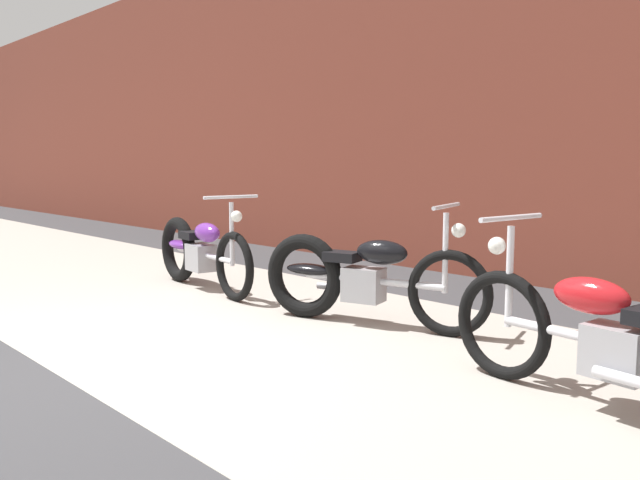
{
  "coord_description": "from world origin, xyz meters",
  "views": [
    {
      "loc": [
        4.07,
        -1.52,
        1.34
      ],
      "look_at": [
        0.48,
        1.86,
        0.75
      ],
      "focal_mm": 36.45,
      "sensor_mm": 36.0,
      "label": 1
    }
  ],
  "objects": [
    {
      "name": "sidewalk_slab",
      "position": [
        0.0,
        1.75,
        0.0
      ],
      "size": [
        36.0,
        3.5,
        0.01
      ],
      "primitive_type": "cube",
      "color": "#9E998E",
      "rests_on": "ground"
    },
    {
      "name": "motorcycle_red",
      "position": [
        2.79,
        1.92,
        0.4
      ],
      "size": [
        2.01,
        0.59,
        1.03
      ],
      "rotation": [
        0.0,
        0.0,
        3.04
      ],
      "color": "black",
      "rests_on": "ground"
    },
    {
      "name": "ground_plane",
      "position": [
        0.0,
        0.0,
        0.0
      ],
      "size": [
        80.0,
        80.0,
        0.0
      ],
      "primitive_type": "plane",
      "color": "#38383A"
    },
    {
      "name": "brick_building_wall",
      "position": [
        0.0,
        5.2,
        2.32
      ],
      "size": [
        36.0,
        0.5,
        4.64
      ],
      "primitive_type": "cube",
      "color": "brown",
      "rests_on": "ground"
    },
    {
      "name": "motorcycle_purple",
      "position": [
        -1.81,
        2.23,
        0.4
      ],
      "size": [
        2.0,
        0.62,
        1.03
      ],
      "rotation": [
        0.0,
        0.0,
        -0.12
      ],
      "color": "black",
      "rests_on": "ground"
    },
    {
      "name": "motorcycle_black",
      "position": [
        0.41,
        2.33,
        0.4
      ],
      "size": [
        1.94,
        0.83,
        1.03
      ],
      "rotation": [
        0.0,
        0.0,
        0.3
      ],
      "color": "black",
      "rests_on": "ground"
    }
  ]
}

